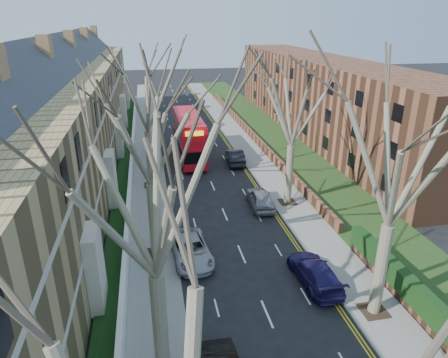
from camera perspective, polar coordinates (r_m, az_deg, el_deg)
pavement_left at (r=48.84m, az=-10.93°, el=4.00°), size 3.00×102.00×0.12m
pavement_right at (r=50.18m, az=2.92°, el=4.88°), size 3.00×102.00×0.12m
terrace_left at (r=40.46m, az=-22.29°, el=7.06°), size 9.70×78.00×13.60m
flats_right at (r=56.40m, az=13.64°, el=11.38°), size 13.97×54.00×10.00m
front_wall_left at (r=41.14m, az=-13.13°, el=1.18°), size 0.30×78.00×1.00m
grass_verge_right at (r=51.38m, az=7.82°, el=5.21°), size 6.00×102.00×0.06m
tree_left_mid at (r=14.54m, az=-10.67°, el=0.05°), size 10.50×10.50×14.71m
tree_left_far at (r=24.19m, az=-11.04°, el=8.13°), size 10.15×10.15×14.22m
tree_left_dist at (r=35.92m, az=-11.31°, el=13.13°), size 10.50×10.50×14.71m
tree_right_mid at (r=19.91m, az=24.15°, el=4.52°), size 10.50×10.50×14.71m
tree_right_far at (r=32.10m, az=10.02°, el=11.61°), size 10.15×10.15×14.22m
double_decker_bus at (r=45.36m, az=-5.05°, el=5.95°), size 3.01×11.45×4.76m
car_left_far at (r=26.76m, az=-4.78°, el=-10.01°), size 2.81×5.38×1.45m
car_right_near at (r=25.17m, az=12.84°, el=-12.85°), size 2.19×5.07×1.45m
car_right_mid at (r=33.75m, az=5.21°, el=-2.74°), size 2.07×4.68×1.56m
car_right_far at (r=43.59m, az=1.60°, el=3.20°), size 2.01×4.89×1.57m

